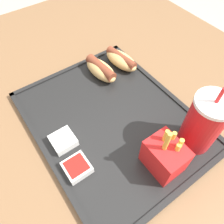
{
  "coord_description": "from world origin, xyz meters",
  "views": [
    {
      "loc": [
        0.28,
        -0.2,
        1.19
      ],
      "look_at": [
        0.03,
        -0.02,
        0.77
      ],
      "focal_mm": 35.0,
      "sensor_mm": 36.0,
      "label": 1
    }
  ],
  "objects_px": {
    "hot_dog_far": "(121,60)",
    "hot_dog_near": "(101,69)",
    "sauce_cup_ketchup": "(77,167)",
    "sauce_cup_mayo": "(63,140)",
    "soda_cup": "(203,123)",
    "fries_carton": "(166,155)"
  },
  "relations": [
    {
      "from": "hot_dog_far",
      "to": "sauce_cup_mayo",
      "type": "bearing_deg",
      "value": -63.06
    },
    {
      "from": "fries_carton",
      "to": "sauce_cup_mayo",
      "type": "height_order",
      "value": "fries_carton"
    },
    {
      "from": "hot_dog_near",
      "to": "sauce_cup_mayo",
      "type": "bearing_deg",
      "value": -55.1
    },
    {
      "from": "soda_cup",
      "to": "hot_dog_near",
      "type": "bearing_deg",
      "value": -170.04
    },
    {
      "from": "hot_dog_far",
      "to": "sauce_cup_ketchup",
      "type": "xyz_separation_m",
      "value": [
        0.21,
        -0.27,
        -0.01
      ]
    },
    {
      "from": "hot_dog_near",
      "to": "sauce_cup_ketchup",
      "type": "height_order",
      "value": "hot_dog_near"
    },
    {
      "from": "fries_carton",
      "to": "sauce_cup_ketchup",
      "type": "height_order",
      "value": "fries_carton"
    },
    {
      "from": "soda_cup",
      "to": "fries_carton",
      "type": "height_order",
      "value": "soda_cup"
    },
    {
      "from": "soda_cup",
      "to": "fries_carton",
      "type": "bearing_deg",
      "value": -90.09
    },
    {
      "from": "sauce_cup_mayo",
      "to": "sauce_cup_ketchup",
      "type": "relative_size",
      "value": 1.0
    },
    {
      "from": "fries_carton",
      "to": "sauce_cup_ketchup",
      "type": "distance_m",
      "value": 0.19
    },
    {
      "from": "sauce_cup_mayo",
      "to": "sauce_cup_ketchup",
      "type": "distance_m",
      "value": 0.07
    },
    {
      "from": "hot_dog_far",
      "to": "hot_dog_near",
      "type": "bearing_deg",
      "value": -90.0
    },
    {
      "from": "hot_dog_near",
      "to": "fries_carton",
      "type": "height_order",
      "value": "fries_carton"
    },
    {
      "from": "sauce_cup_ketchup",
      "to": "fries_carton",
      "type": "bearing_deg",
      "value": 58.92
    },
    {
      "from": "hot_dog_near",
      "to": "sauce_cup_ketchup",
      "type": "relative_size",
      "value": 2.28
    },
    {
      "from": "sauce_cup_mayo",
      "to": "sauce_cup_ketchup",
      "type": "bearing_deg",
      "value": -5.31
    },
    {
      "from": "hot_dog_near",
      "to": "sauce_cup_mayo",
      "type": "xyz_separation_m",
      "value": [
        0.13,
        -0.19,
        -0.01
      ]
    },
    {
      "from": "sauce_cup_ketchup",
      "to": "sauce_cup_mayo",
      "type": "bearing_deg",
      "value": 174.69
    },
    {
      "from": "hot_dog_far",
      "to": "fries_carton",
      "type": "xyz_separation_m",
      "value": [
        0.3,
        -0.11,
        0.02
      ]
    },
    {
      "from": "soda_cup",
      "to": "sauce_cup_mayo",
      "type": "bearing_deg",
      "value": -124.35
    },
    {
      "from": "sauce_cup_mayo",
      "to": "fries_carton",
      "type": "bearing_deg",
      "value": 41.8
    }
  ]
}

